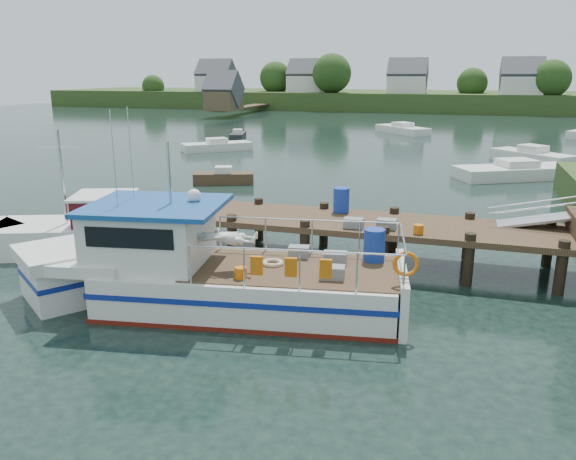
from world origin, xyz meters
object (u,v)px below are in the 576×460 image
(moored_rowboat, at_px, (224,177))
(moored_d, at_px, (402,129))
(moored_a, at_px, (217,146))
(lobster_boat, at_px, (201,272))
(moored_c, at_px, (516,171))
(moored_b, at_px, (532,157))
(dock, at_px, (543,207))
(work_boat, at_px, (81,232))
(moored_e, at_px, (238,136))

(moored_rowboat, relative_size, moored_d, 0.55)
(moored_a, bearing_deg, lobster_boat, -87.36)
(moored_c, bearing_deg, moored_b, 57.66)
(moored_a, distance_m, moored_b, 23.63)
(dock, distance_m, lobster_boat, 10.26)
(lobster_boat, relative_size, moored_b, 2.02)
(lobster_boat, distance_m, moored_c, 24.80)
(work_boat, bearing_deg, dock, -13.51)
(moored_e, bearing_deg, moored_b, -41.31)
(lobster_boat, distance_m, work_boat, 6.96)
(lobster_boat, bearing_deg, moored_a, 104.44)
(moored_rowboat, bearing_deg, work_boat, -78.71)
(lobster_boat, distance_m, moored_b, 31.36)
(lobster_boat, bearing_deg, moored_d, 80.58)
(moored_b, distance_m, moored_c, 6.64)
(work_boat, relative_size, moored_a, 1.47)
(moored_c, distance_m, moored_e, 27.19)
(moored_d, bearing_deg, moored_rowboat, -115.33)
(moored_rowboat, bearing_deg, moored_d, 87.94)
(moored_a, relative_size, moored_b, 0.99)
(lobster_boat, relative_size, moored_d, 1.73)
(moored_c, xyz_separation_m, moored_e, (-23.42, 13.83, -0.06))
(moored_rowboat, height_order, moored_a, moored_a)
(moored_b, bearing_deg, moored_rowboat, -134.05)
(moored_b, relative_size, moored_d, 0.85)
(work_boat, bearing_deg, lobster_boat, -47.68)
(lobster_boat, height_order, work_boat, lobster_boat)
(lobster_boat, xyz_separation_m, moored_a, (-12.45, 28.90, -0.58))
(moored_rowboat, height_order, moored_e, moored_rowboat)
(lobster_boat, bearing_deg, moored_c, 58.24)
(moored_b, xyz_separation_m, moored_d, (-10.72, 17.64, -0.05))
(lobster_boat, height_order, moored_rowboat, lobster_boat)
(lobster_boat, xyz_separation_m, moored_c, (9.65, 22.84, -0.53))
(dock, height_order, moored_b, dock)
(dock, relative_size, moored_d, 2.59)
(moored_d, bearing_deg, moored_e, -156.95)
(moored_a, height_order, moored_c, moored_c)
(moored_c, bearing_deg, moored_e, 130.41)
(work_boat, height_order, moored_c, work_boat)
(work_boat, distance_m, moored_b, 31.36)
(moored_rowboat, bearing_deg, moored_b, 47.21)
(dock, relative_size, work_boat, 2.08)
(lobster_boat, height_order, moored_b, lobster_boat)
(work_boat, bearing_deg, moored_b, 35.96)
(moored_b, bearing_deg, moored_d, 130.48)
(dock, xyz_separation_m, moored_rowboat, (-15.24, 11.19, -1.88))
(moored_d, bearing_deg, moored_a, -138.37)
(moored_c, bearing_deg, moored_rowboat, -176.53)
(work_boat, relative_size, moored_e, 2.14)
(moored_a, xyz_separation_m, moored_b, (23.62, 0.40, 0.09))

